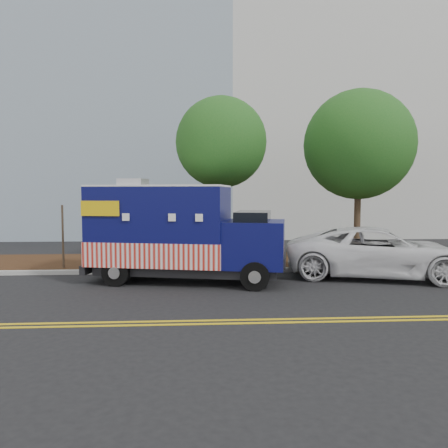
{
  "coord_description": "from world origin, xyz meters",
  "views": [
    {
      "loc": [
        -0.13,
        -13.89,
        2.8
      ],
      "look_at": [
        0.77,
        0.6,
        1.79
      ],
      "focal_mm": 35.0,
      "sensor_mm": 36.0,
      "label": 1
    }
  ],
  "objects": [
    {
      "name": "mulch_strip",
      "position": [
        0.0,
        3.5,
        0.07
      ],
      "size": [
        120.0,
        4.0,
        0.15
      ],
      "primitive_type": "cube",
      "color": "black",
      "rests_on": "ground"
    },
    {
      "name": "tree_c",
      "position": [
        6.3,
        3.23,
        4.73
      ],
      "size": [
        4.33,
        4.33,
        6.9
      ],
      "color": "#38281C",
      "rests_on": "ground"
    },
    {
      "name": "tree_b",
      "position": [
        0.81,
        2.87,
        4.73
      ],
      "size": [
        3.47,
        3.47,
        6.48
      ],
      "color": "#38281C",
      "rests_on": "ground"
    },
    {
      "name": "white_car",
      "position": [
        5.94,
        0.25,
        0.84
      ],
      "size": [
        6.57,
        4.37,
        1.68
      ],
      "primitive_type": "imported",
      "rotation": [
        0.0,
        0.0,
        1.28
      ],
      "color": "silver",
      "rests_on": "ground"
    },
    {
      "name": "sign_post",
      "position": [
        -4.89,
        1.87,
        1.2
      ],
      "size": [
        0.06,
        0.06,
        2.4
      ],
      "primitive_type": "cube",
      "color": "#473828",
      "rests_on": "ground"
    },
    {
      "name": "ground",
      "position": [
        0.0,
        0.0,
        0.0
      ],
      "size": [
        120.0,
        120.0,
        0.0
      ],
      "primitive_type": "plane",
      "color": "black",
      "rests_on": "ground"
    },
    {
      "name": "office_building",
      "position": [
        2.0,
        22.0,
        15.2
      ],
      "size": [
        46.0,
        20.0,
        30.4
      ],
      "color": "silver",
      "rests_on": "ground"
    },
    {
      "name": "centerline_near",
      "position": [
        0.0,
        -4.45,
        0.01
      ],
      "size": [
        120.0,
        0.1,
        0.01
      ],
      "primitive_type": "cube",
      "color": "gold",
      "rests_on": "ground"
    },
    {
      "name": "curb",
      "position": [
        0.0,
        1.4,
        0.07
      ],
      "size": [
        120.0,
        0.18,
        0.15
      ],
      "primitive_type": "cube",
      "color": "#9E9E99",
      "rests_on": "ground"
    },
    {
      "name": "centerline_far",
      "position": [
        0.0,
        -4.7,
        0.01
      ],
      "size": [
        120.0,
        0.1,
        0.01
      ],
      "primitive_type": "cube",
      "color": "gold",
      "rests_on": "ground"
    },
    {
      "name": "food_truck",
      "position": [
        -0.75,
        0.02,
        1.48
      ],
      "size": [
        6.54,
        3.51,
        3.27
      ],
      "rotation": [
        0.0,
        0.0,
        -0.21
      ],
      "color": "black",
      "rests_on": "ground"
    }
  ]
}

